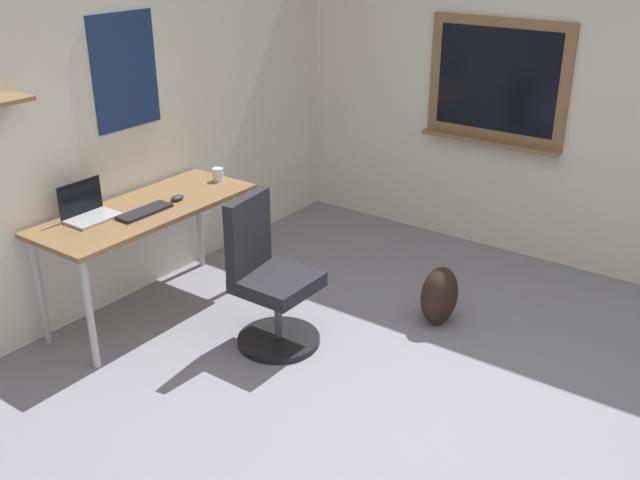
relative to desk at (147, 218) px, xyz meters
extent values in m
plane|color=gray|center=(-0.08, -2.07, -0.67)|extent=(5.20, 5.20, 0.00)
cube|color=silver|center=(-0.08, 0.38, 0.63)|extent=(5.00, 0.10, 2.60)
cube|color=navy|center=(0.21, 0.32, 0.88)|extent=(0.52, 0.01, 0.74)
cube|color=silver|center=(2.37, -2.07, 0.63)|extent=(0.10, 5.00, 2.60)
cube|color=olive|center=(2.31, -1.35, 0.68)|extent=(0.04, 1.10, 0.90)
cube|color=black|center=(2.29, -1.35, 0.68)|extent=(0.01, 0.94, 0.76)
cube|color=olive|center=(2.26, -1.35, 0.21)|extent=(0.12, 1.10, 0.03)
cube|color=olive|center=(0.00, 0.00, 0.06)|extent=(1.50, 0.60, 0.03)
cylinder|color=#B7B7BC|center=(-0.69, -0.24, -0.31)|extent=(0.04, 0.04, 0.72)
cylinder|color=#B7B7BC|center=(0.69, -0.24, -0.31)|extent=(0.04, 0.04, 0.72)
cylinder|color=#B7B7BC|center=(-0.69, 0.24, -0.31)|extent=(0.04, 0.04, 0.72)
cylinder|color=#B7B7BC|center=(0.69, 0.24, -0.31)|extent=(0.04, 0.04, 0.72)
cylinder|color=black|center=(0.16, -0.95, -0.65)|extent=(0.52, 0.52, 0.04)
cylinder|color=#4C4C51|center=(0.16, -0.95, -0.46)|extent=(0.05, 0.05, 0.34)
cube|color=#232328|center=(0.16, -0.95, -0.25)|extent=(0.44, 0.44, 0.09)
cube|color=#232328|center=(0.13, -0.75, 0.04)|extent=(0.41, 0.12, 0.48)
cube|color=#ADAFB5|center=(-0.34, 0.10, 0.09)|extent=(0.31, 0.21, 0.02)
cube|color=black|center=(-0.34, 0.20, 0.20)|extent=(0.31, 0.01, 0.21)
cube|color=black|center=(-0.07, -0.07, 0.09)|extent=(0.37, 0.13, 0.02)
ellipsoid|color=#262628|center=(0.21, -0.07, 0.09)|extent=(0.10, 0.06, 0.03)
cylinder|color=silver|center=(0.65, -0.02, 0.12)|extent=(0.08, 0.08, 0.09)
ellipsoid|color=black|center=(0.98, -1.64, -0.48)|extent=(0.32, 0.22, 0.39)
camera|label=1|loc=(-2.88, -3.47, 1.79)|focal=40.88mm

